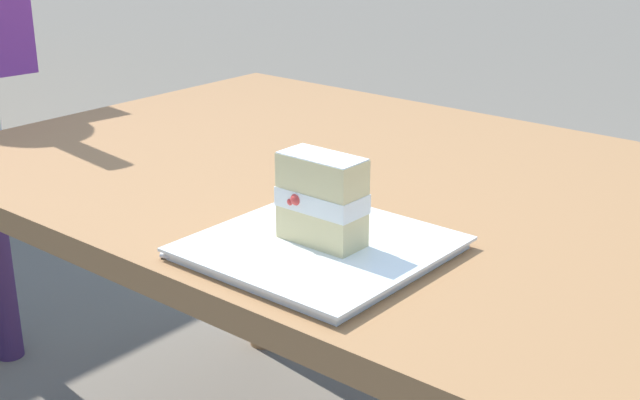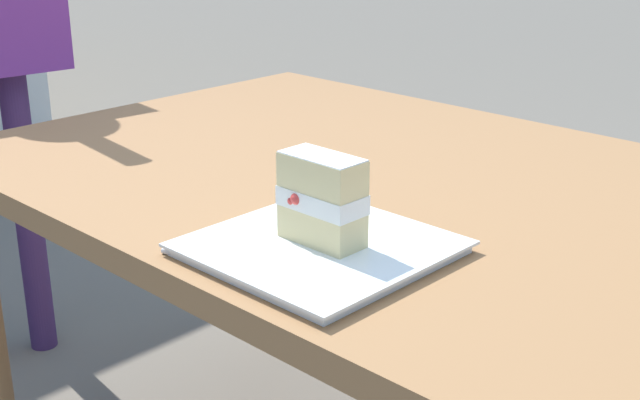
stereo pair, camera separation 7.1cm
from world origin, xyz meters
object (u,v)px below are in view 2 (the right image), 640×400
Objects in this scene: dessert_plate at (320,248)px; cake_slice at (322,199)px; patio_table at (414,237)px; dessert_fork at (227,266)px.

cake_slice is at bearing 95.53° from dessert_plate.
dessert_plate is 2.52× the size of cake_slice.
cake_slice is (-0.00, 0.00, 0.06)m from dessert_plate.
patio_table is 13.51× the size of cake_slice.
dessert_plate reaches higher than dessert_fork.
patio_table is 5.36× the size of dessert_plate.
dessert_plate is 1.71× the size of dessert_fork.
cake_slice reaches higher than patio_table.
cake_slice is 0.14m from dessert_fork.
dessert_fork is (-0.05, -0.11, -0.00)m from dessert_plate.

